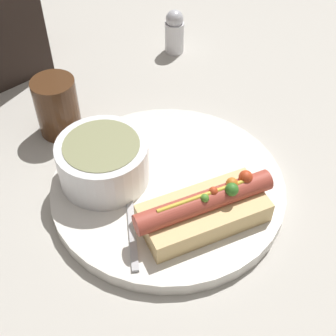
{
  "coord_description": "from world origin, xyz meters",
  "views": [
    {
      "loc": [
        -0.27,
        -0.3,
        0.46
      ],
      "look_at": [
        0.0,
        0.0,
        0.05
      ],
      "focal_mm": 50.0,
      "sensor_mm": 36.0,
      "label": 1
    }
  ],
  "objects_px": {
    "soup_bowl": "(103,160)",
    "spoon": "(129,189)",
    "drinking_glass": "(57,107)",
    "salt_shaker": "(174,32)",
    "hot_dog": "(205,209)"
  },
  "relations": [
    {
      "from": "hot_dog",
      "to": "salt_shaker",
      "type": "distance_m",
      "value": 0.4
    },
    {
      "from": "hot_dog",
      "to": "soup_bowl",
      "type": "bearing_deg",
      "value": 126.19
    },
    {
      "from": "salt_shaker",
      "to": "soup_bowl",
      "type": "bearing_deg",
      "value": -147.82
    },
    {
      "from": "drinking_glass",
      "to": "salt_shaker",
      "type": "distance_m",
      "value": 0.28
    },
    {
      "from": "hot_dog",
      "to": "spoon",
      "type": "bearing_deg",
      "value": 128.84
    },
    {
      "from": "spoon",
      "to": "salt_shaker",
      "type": "height_order",
      "value": "salt_shaker"
    },
    {
      "from": "spoon",
      "to": "hot_dog",
      "type": "bearing_deg",
      "value": -123.88
    },
    {
      "from": "soup_bowl",
      "to": "spoon",
      "type": "xyz_separation_m",
      "value": [
        0.01,
        -0.04,
        -0.03
      ]
    },
    {
      "from": "spoon",
      "to": "drinking_glass",
      "type": "bearing_deg",
      "value": 31.48
    },
    {
      "from": "hot_dog",
      "to": "spoon",
      "type": "xyz_separation_m",
      "value": [
        -0.04,
        0.1,
        -0.02
      ]
    },
    {
      "from": "drinking_glass",
      "to": "hot_dog",
      "type": "bearing_deg",
      "value": -84.8
    },
    {
      "from": "hot_dog",
      "to": "soup_bowl",
      "type": "xyz_separation_m",
      "value": [
        -0.04,
        0.14,
        0.01
      ]
    },
    {
      "from": "soup_bowl",
      "to": "drinking_glass",
      "type": "bearing_deg",
      "value": 81.88
    },
    {
      "from": "drinking_glass",
      "to": "soup_bowl",
      "type": "bearing_deg",
      "value": -98.12
    },
    {
      "from": "hot_dog",
      "to": "salt_shaker",
      "type": "height_order",
      "value": "salt_shaker"
    }
  ]
}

